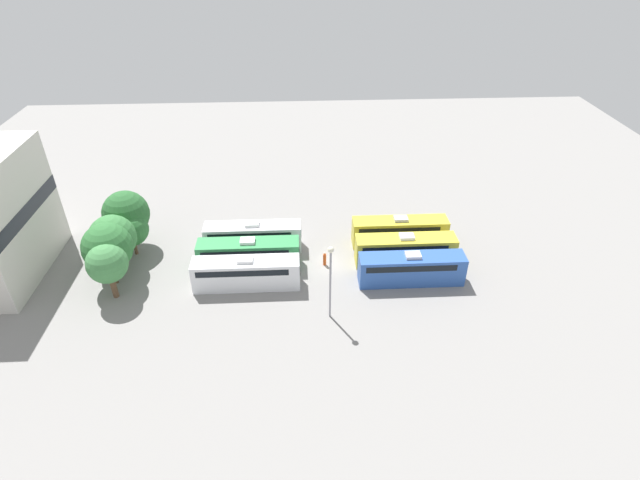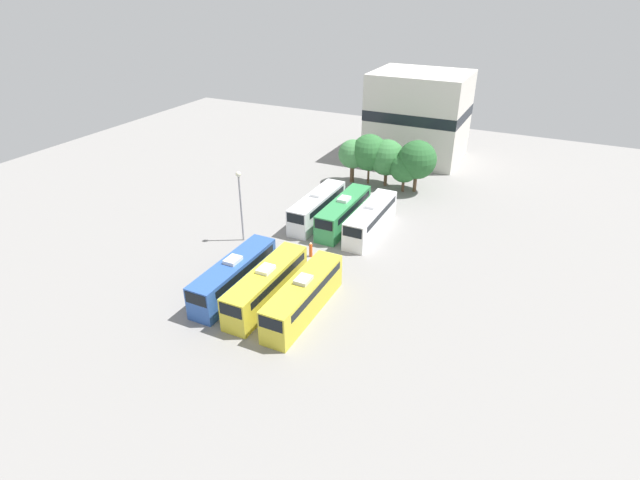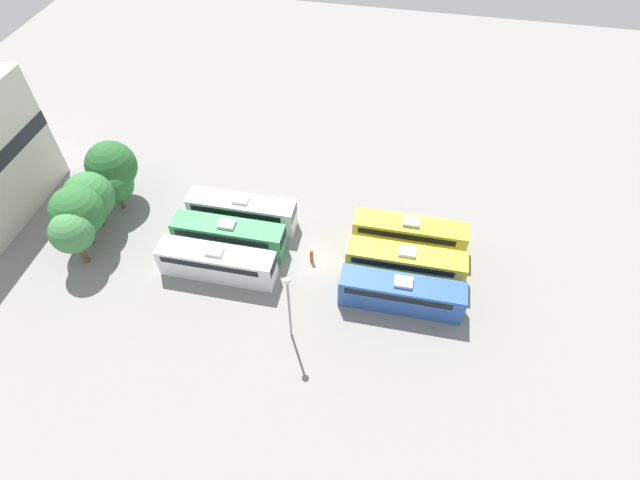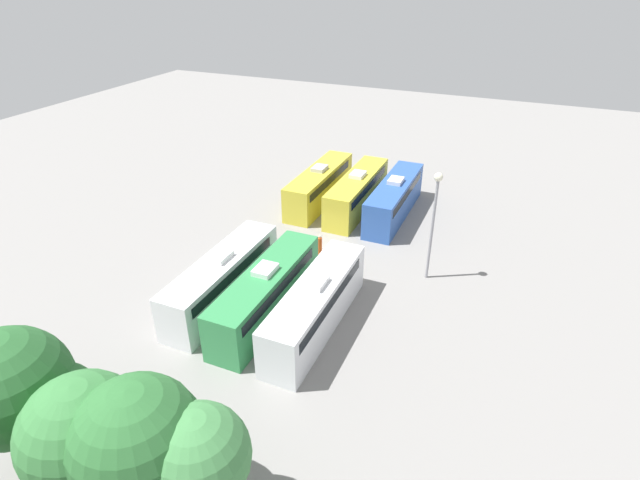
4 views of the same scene
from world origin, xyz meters
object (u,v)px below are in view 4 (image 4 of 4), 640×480
Objects in this scene: bus_4 at (266,291)px; tree_2 at (84,434)px; bus_2 at (319,185)px; tree_3 at (56,406)px; worker_person at (320,245)px; bus_0 at (394,198)px; bus_1 at (357,191)px; bus_5 at (222,277)px; tree_1 at (137,441)px; bus_3 at (316,304)px; light_pole at (435,210)px; tree_4 at (10,387)px; tree_0 at (198,457)px.

tree_2 is (0.23, 14.34, 2.36)m from bus_4.
tree_3 reaches higher than bus_2.
worker_person is 23.05m from tree_2.
bus_0 and bus_2 have the same top height.
worker_person is (-0.10, 9.05, -1.00)m from bus_1.
bus_5 is 13.70m from tree_3.
tree_1 reaches higher than tree_2.
bus_0 is 31.65m from tree_1.
bus_3 is 1.68× the size of tree_2.
light_pole is (-8.74, -8.47, 3.77)m from bus_4.
bus_0 reaches higher than worker_person.
bus_0 is at bearing -104.69° from tree_4.
bus_0 is 1.00× the size of bus_2.
bus_0 is 1.55× the size of tree_4.
bus_1 is 17.60m from bus_5.
tree_2 is (2.50, 0.31, -0.46)m from tree_1.
tree_3 reaches higher than bus_3.
bus_5 is 1.56× the size of tree_1.
bus_4 is 2.09× the size of tree_3.
worker_person is 0.25× the size of tree_2.
tree_0 is 1.17× the size of tree_3.
tree_1 is 5.61m from tree_3.
bus_5 is 1.79× the size of tree_0.
tree_3 is (3.16, 13.32, 1.60)m from bus_4.
worker_person is 0.24× the size of tree_1.
bus_3 is 3.51m from bus_4.
tree_4 reaches higher than tree_3.
light_pole is 1.15× the size of tree_1.
light_pole is at bearing -146.26° from bus_5.
bus_5 is 15.69m from tree_1.
tree_3 is (6.67, 13.31, 1.60)m from bus_3.
tree_0 is (-4.58, 13.47, 2.41)m from bus_4.
bus_3 is at bearing -95.06° from tree_1.
bus_3 is 6.63× the size of worker_person.
tree_4 is at bearing 59.27° from light_pole.
light_pole is 24.92m from tree_3.
bus_3 is at bearing 112.57° from bus_2.
tree_2 reaches higher than bus_1.
tree_1 reaches higher than bus_1.
tree_3 is (2.93, -1.02, -0.77)m from tree_2.
tree_2 reaches higher than bus_0.
light_pole is (-8.70, 9.04, 3.77)m from bus_1.
light_pole is at bearing -100.74° from tree_0.
tree_0 is at bearing -166.29° from tree_1.
bus_1 is at bearing -0.79° from bus_0.
tree_1 reaches higher than tree_3.
worker_person is at bearing 0.03° from light_pole.
bus_2 is at bearing -0.87° from bus_0.
bus_1 is at bearing -81.67° from tree_0.
tree_0 is at bearing 79.26° from light_pole.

